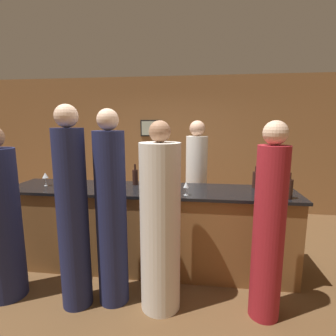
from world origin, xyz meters
name	(u,v)px	position (x,y,z in m)	size (l,w,h in m)	color
ground_plane	(150,265)	(0.00, 0.00, 0.00)	(14.00, 14.00, 0.00)	brown
back_wall	(171,145)	(0.00, 2.40, 1.40)	(8.00, 0.08, 2.80)	olive
bar_counter	(149,228)	(0.00, 0.00, 0.53)	(3.60, 0.75, 1.05)	brown
bartender	(196,187)	(0.58, 0.77, 0.90)	(0.32, 0.32, 1.90)	silver
guest_0	(160,226)	(0.26, -0.74, 0.87)	(0.40, 0.40, 1.89)	silver
guest_1	(269,228)	(1.28, -0.74, 0.90)	(0.29, 0.29, 1.89)	maroon
guest_2	(73,215)	(-0.60, -0.81, 0.97)	(0.30, 0.30, 2.04)	#1E234C
guest_3	(111,215)	(-0.24, -0.71, 0.95)	(0.31, 0.31, 2.00)	#1E234C
guest_4	(2,221)	(-1.41, -0.78, 0.85)	(0.38, 0.38, 1.84)	#1E234C
wine_bottle_0	(255,179)	(1.33, 0.22, 1.16)	(0.08, 0.08, 0.28)	black
wine_bottle_1	(135,177)	(-0.22, 0.18, 1.16)	(0.07, 0.07, 0.28)	black
wine_bottle_2	(289,189)	(1.60, -0.24, 1.16)	(0.08, 0.08, 0.29)	black
ice_bucket	(279,181)	(1.62, 0.23, 1.15)	(0.20, 0.20, 0.19)	silver
wine_glass_0	(186,185)	(0.48, -0.25, 1.17)	(0.06, 0.06, 0.16)	silver
wine_glass_1	(275,185)	(1.47, -0.15, 1.18)	(0.07, 0.07, 0.16)	silver
wine_glass_2	(45,176)	(-1.37, -0.03, 1.19)	(0.08, 0.08, 0.18)	silver
wine_glass_3	(78,182)	(-0.82, -0.22, 1.17)	(0.07, 0.07, 0.16)	silver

